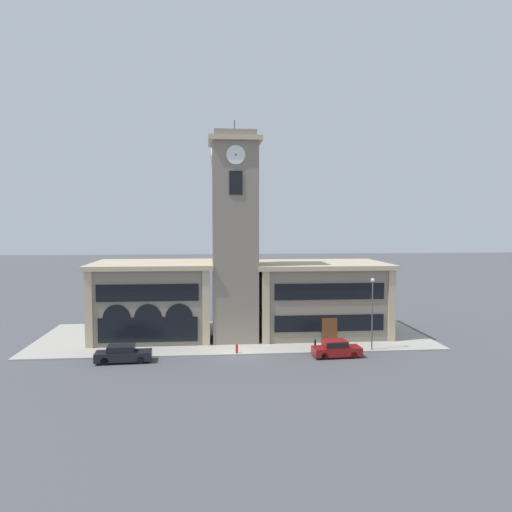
# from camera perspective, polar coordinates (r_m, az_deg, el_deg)

# --- Properties ---
(ground_plane) EXTENTS (300.00, 300.00, 0.00)m
(ground_plane) POSITION_cam_1_polar(r_m,az_deg,el_deg) (44.93, -2.03, -11.32)
(ground_plane) COLOR #4C4C51
(sidewalk_kerb) EXTENTS (39.15, 14.97, 0.15)m
(sidewalk_kerb) POSITION_cam_1_polar(r_m,az_deg,el_deg) (52.17, -2.51, -9.12)
(sidewalk_kerb) COLOR #A39E93
(sidewalk_kerb) RESTS_ON ground_plane
(clock_tower) EXTENTS (5.08, 5.08, 21.69)m
(clock_tower) POSITION_cam_1_polar(r_m,az_deg,el_deg) (49.10, -2.44, 2.11)
(clock_tower) COLOR gray
(clock_tower) RESTS_ON ground_plane
(town_hall_left_wing) EXTENTS (12.21, 10.17, 7.72)m
(town_hall_left_wing) POSITION_cam_1_polar(r_m,az_deg,el_deg) (52.43, -11.63, -4.89)
(town_hall_left_wing) COLOR gray
(town_hall_left_wing) RESTS_ON ground_plane
(town_hall_right_wing) EXTENTS (13.78, 10.17, 7.59)m
(town_hall_right_wing) POSITION_cam_1_polar(r_m,az_deg,el_deg) (53.38, 7.21, -4.77)
(town_hall_right_wing) COLOR gray
(town_hall_right_wing) RESTS_ON ground_plane
(parked_car_near) EXTENTS (4.74, 1.98, 1.45)m
(parked_car_near) POSITION_cam_1_polar(r_m,az_deg,el_deg) (44.17, -14.99, -10.70)
(parked_car_near) COLOR black
(parked_car_near) RESTS_ON ground_plane
(parked_car_mid) EXTENTS (4.28, 2.01, 1.48)m
(parked_car_mid) POSITION_cam_1_polar(r_m,az_deg,el_deg) (44.91, 9.13, -10.38)
(parked_car_mid) COLOR maroon
(parked_car_mid) RESTS_ON ground_plane
(street_lamp) EXTENTS (0.36, 0.36, 6.56)m
(street_lamp) POSITION_cam_1_polar(r_m,az_deg,el_deg) (46.80, 13.16, -5.33)
(street_lamp) COLOR #4C4C51
(street_lamp) RESTS_ON sidewalk_kerb
(bollard) EXTENTS (0.18, 0.18, 1.06)m
(bollard) POSITION_cam_1_polar(r_m,az_deg,el_deg) (46.20, 6.77, -10.07)
(bollard) COLOR black
(bollard) RESTS_ON sidewalk_kerb
(fire_hydrant) EXTENTS (0.22, 0.22, 0.87)m
(fire_hydrant) POSITION_cam_1_polar(r_m,az_deg,el_deg) (45.11, -2.21, -10.52)
(fire_hydrant) COLOR red
(fire_hydrant) RESTS_ON sidewalk_kerb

